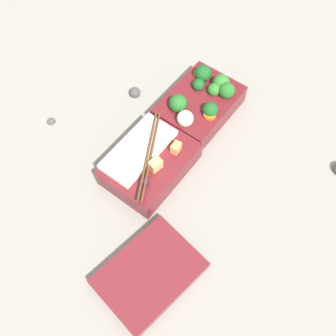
% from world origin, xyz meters
% --- Properties ---
extents(ground_plane, '(3.00, 3.00, 0.00)m').
position_xyz_m(ground_plane, '(0.00, 0.00, 0.00)').
color(ground_plane, gray).
extents(bento_tray_vegetable, '(0.18, 0.13, 0.08)m').
position_xyz_m(bento_tray_vegetable, '(-0.10, 0.01, 0.03)').
color(bento_tray_vegetable, maroon).
rests_on(bento_tray_vegetable, ground_plane).
extents(bento_tray_rice, '(0.18, 0.13, 0.07)m').
position_xyz_m(bento_tray_rice, '(0.09, 0.01, 0.03)').
color(bento_tray_rice, maroon).
rests_on(bento_tray_rice, ground_plane).
extents(bento_lid, '(0.19, 0.15, 0.02)m').
position_xyz_m(bento_lid, '(0.26, 0.15, 0.01)').
color(bento_lid, maroon).
rests_on(bento_lid, ground_plane).
extents(pebble_1, '(0.02, 0.02, 0.02)m').
position_xyz_m(pebble_1, '(0.13, -0.23, 0.00)').
color(pebble_1, '#474442').
rests_on(pebble_1, ground_plane).
extents(pebble_2, '(0.03, 0.03, 0.03)m').
position_xyz_m(pebble_2, '(-0.05, -0.14, 0.01)').
color(pebble_2, '#474442').
rests_on(pebble_2, ground_plane).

